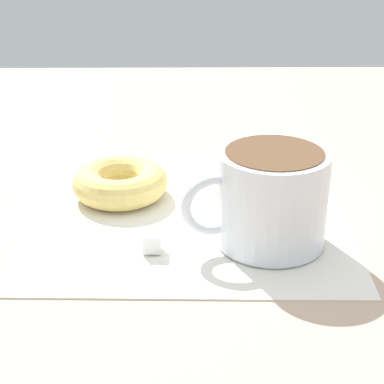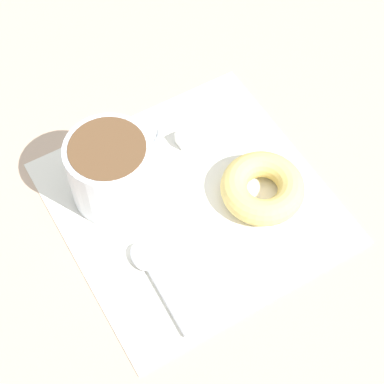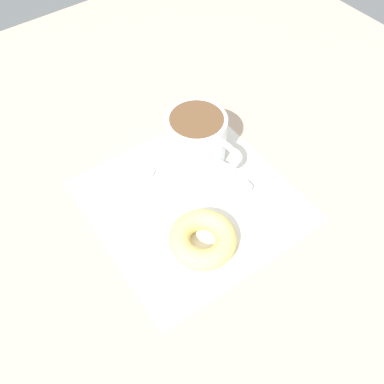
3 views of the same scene
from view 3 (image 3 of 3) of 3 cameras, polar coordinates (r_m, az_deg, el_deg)
The scene contains 6 objects.
ground_plane at distance 68.33cm, azimuth 1.15°, elevation 0.38°, with size 120.00×120.00×2.00cm, color tan.
napkin at distance 65.57cm, azimuth 0.00°, elevation -1.13°, with size 29.25×29.25×0.30cm, color white.
coffee_cup at distance 67.83cm, azimuth 0.70°, elevation 7.21°, with size 9.51×12.60×8.44cm.
donut at distance 59.86cm, azimuth 1.45°, elevation -6.30°, with size 9.59×9.59×3.05cm, color #E5C66B.
spoon at distance 68.12cm, azimuth -7.51°, elevation 1.85°, with size 11.87×2.59×0.90cm.
sugar_cube at distance 66.30cm, azimuth 7.04°, elevation 0.52°, with size 1.60×1.60×1.60cm, color white.
Camera 3 is at (25.85, 32.49, 53.27)cm, focal length 40.00 mm.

